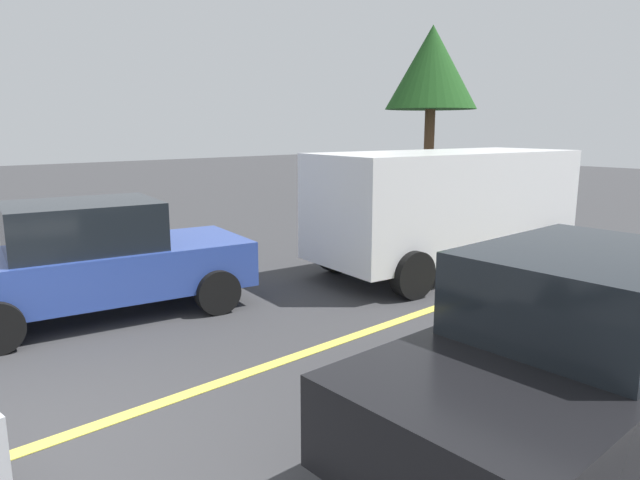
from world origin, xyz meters
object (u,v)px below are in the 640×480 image
Objects in this scene: car_black_mid_road at (574,353)px; tree_left_verge at (432,69)px; white_van at (447,203)px; car_blue_near_curb at (97,259)px.

car_black_mid_road is 0.69× the size of tree_left_verge.
white_van is at bearing 45.17° from car_black_mid_road.
car_black_mid_road is at bearing -134.83° from white_van.
white_van is 6.04m from car_black_mid_road.
white_van is at bearing -16.54° from car_blue_near_curb.
car_blue_near_curb is 14.75m from tree_left_verge.
car_black_mid_road is 0.98× the size of car_blue_near_curb.
white_van is 10.46m from tree_left_verge.
car_blue_near_curb is at bearing -161.45° from tree_left_verge.
white_van reaches higher than car_black_mid_road.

